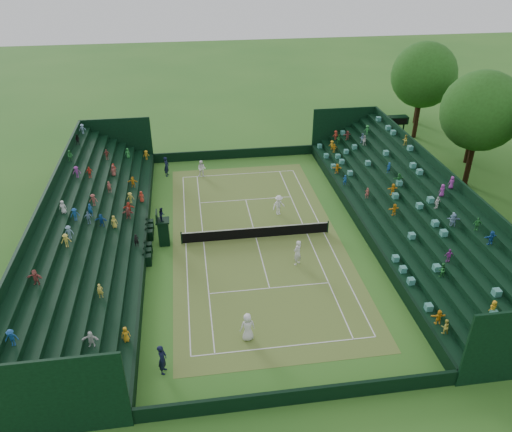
# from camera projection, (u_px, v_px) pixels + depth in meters

# --- Properties ---
(ground) EXTENTS (160.00, 160.00, 0.00)m
(ground) POSITION_uv_depth(u_px,v_px,m) (256.00, 238.00, 39.22)
(ground) COLOR #2C6720
(ground) RESTS_ON ground
(court_surface) EXTENTS (12.97, 26.77, 0.01)m
(court_surface) POSITION_uv_depth(u_px,v_px,m) (256.00, 238.00, 39.22)
(court_surface) COLOR #477F2A
(court_surface) RESTS_ON ground
(perimeter_wall_north) EXTENTS (17.17, 0.20, 1.00)m
(perimeter_wall_north) POSITION_uv_depth(u_px,v_px,m) (234.00, 154.00, 52.58)
(perimeter_wall_north) COLOR black
(perimeter_wall_north) RESTS_ON ground
(perimeter_wall_south) EXTENTS (17.17, 0.20, 1.00)m
(perimeter_wall_south) POSITION_uv_depth(u_px,v_px,m) (301.00, 396.00, 25.37)
(perimeter_wall_south) COLOR black
(perimeter_wall_south) RESTS_ON ground
(perimeter_wall_east) EXTENTS (0.20, 31.77, 1.00)m
(perimeter_wall_east) POSITION_uv_depth(u_px,v_px,m) (360.00, 225.00, 40.03)
(perimeter_wall_east) COLOR black
(perimeter_wall_east) RESTS_ON ground
(perimeter_wall_west) EXTENTS (0.20, 31.77, 1.00)m
(perimeter_wall_west) POSITION_uv_depth(u_px,v_px,m) (146.00, 241.00, 37.91)
(perimeter_wall_west) COLOR black
(perimeter_wall_west) RESTS_ON ground
(north_grandstand) EXTENTS (6.60, 32.00, 4.90)m
(north_grandstand) POSITION_uv_depth(u_px,v_px,m) (412.00, 210.00, 40.03)
(north_grandstand) COLOR black
(north_grandstand) RESTS_ON ground
(south_grandstand) EXTENTS (6.60, 32.00, 4.90)m
(south_grandstand) POSITION_uv_depth(u_px,v_px,m) (87.00, 234.00, 36.87)
(south_grandstand) COLOR black
(south_grandstand) RESTS_ON ground
(tennis_net) EXTENTS (11.67, 0.10, 1.06)m
(tennis_net) POSITION_uv_depth(u_px,v_px,m) (256.00, 232.00, 38.96)
(tennis_net) COLOR black
(tennis_net) RESTS_ON ground
(scoreboard_tower) EXTENTS (2.00, 1.00, 3.70)m
(scoreboard_tower) POSITION_uv_depth(u_px,v_px,m) (398.00, 121.00, 53.57)
(scoreboard_tower) COLOR black
(scoreboard_tower) RESTS_ON ground
(tree_row) EXTENTS (11.35, 35.21, 10.79)m
(tree_row) POSITION_uv_depth(u_px,v_px,m) (483.00, 106.00, 46.43)
(tree_row) COLOR black
(tree_row) RESTS_ON ground
(umpire_chair) EXTENTS (1.02, 1.02, 3.20)m
(umpire_chair) POSITION_uv_depth(u_px,v_px,m) (163.00, 229.00, 37.79)
(umpire_chair) COLOR black
(umpire_chair) RESTS_ON ground
(courtside_chairs) EXTENTS (0.54, 5.51, 1.17)m
(courtside_chairs) POSITION_uv_depth(u_px,v_px,m) (149.00, 241.00, 38.02)
(courtside_chairs) COLOR black
(courtside_chairs) RESTS_ON ground
(player_near_west) EXTENTS (1.00, 0.74, 1.86)m
(player_near_west) POSITION_uv_depth(u_px,v_px,m) (248.00, 327.00, 29.14)
(player_near_west) COLOR white
(player_near_west) RESTS_ON ground
(player_near_east) EXTENTS (0.87, 0.83, 2.01)m
(player_near_east) POSITION_uv_depth(u_px,v_px,m) (298.00, 253.00, 35.67)
(player_near_east) COLOR white
(player_near_east) RESTS_ON ground
(player_far_west) EXTENTS (0.96, 0.84, 1.68)m
(player_far_west) POSITION_uv_depth(u_px,v_px,m) (202.00, 169.00, 48.50)
(player_far_west) COLOR white
(player_far_west) RESTS_ON ground
(player_far_east) EXTENTS (1.31, 1.04, 1.78)m
(player_far_east) POSITION_uv_depth(u_px,v_px,m) (279.00, 205.00, 42.04)
(player_far_east) COLOR white
(player_far_east) RESTS_ON ground
(line_judge_north) EXTENTS (0.65, 0.82, 1.97)m
(line_judge_north) POSITION_uv_depth(u_px,v_px,m) (167.00, 166.00, 48.63)
(line_judge_north) COLOR black
(line_judge_north) RESTS_ON ground
(line_judge_south) EXTENTS (0.58, 0.77, 1.89)m
(line_judge_south) POSITION_uv_depth(u_px,v_px,m) (162.00, 359.00, 26.93)
(line_judge_south) COLOR black
(line_judge_south) RESTS_ON ground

